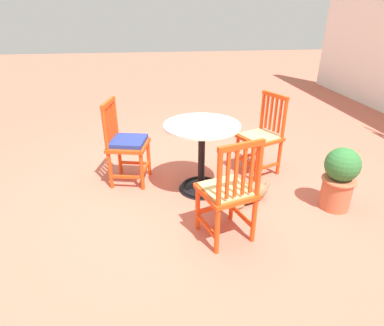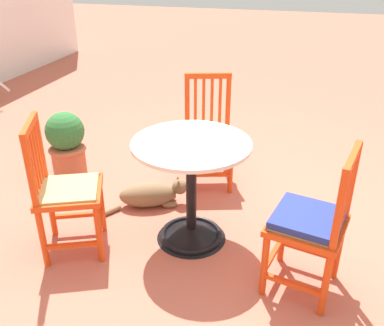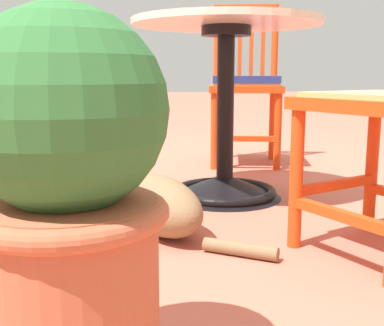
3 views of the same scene
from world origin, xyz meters
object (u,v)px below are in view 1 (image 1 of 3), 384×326
Objects in this scene: orange_chair_at_corner at (262,137)px; orange_chair_by_planter at (126,144)px; tabby_cat at (247,194)px; orange_chair_near_fence at (228,193)px; cafe_table at (201,165)px; terracotta_planter at (340,177)px.

orange_chair_at_corner is 1.00× the size of orange_chair_by_planter.
orange_chair_at_corner is 0.80m from tabby_cat.
orange_chair_near_fence is 1.39m from orange_chair_by_planter.
orange_chair_near_fence is 1.00× the size of orange_chair_at_corner.
orange_chair_near_fence is 1.31m from orange_chair_at_corner.
cafe_table reaches higher than terracotta_planter.
orange_chair_near_fence is at bearing -32.98° from tabby_cat.
cafe_table is 0.83m from orange_chair_by_planter.
orange_chair_by_planter reaches higher than tabby_cat.
orange_chair_at_corner is at bearing 152.36° from tabby_cat.
cafe_table is at bearing -112.42° from terracotta_planter.
orange_chair_near_fence reaches higher than cafe_table.
terracotta_planter is (-0.30, 1.14, -0.11)m from orange_chair_near_fence.
terracotta_planter is at bearing 68.54° from orange_chair_by_planter.
cafe_table is at bearing -173.95° from orange_chair_near_fence.
tabby_cat is 0.88m from terracotta_planter.
tabby_cat is (0.32, 0.40, -0.19)m from cafe_table.
terracotta_planter is at bearing 77.32° from tabby_cat.
orange_chair_at_corner reaches higher than tabby_cat.
orange_chair_near_fence is (0.81, 0.09, 0.15)m from cafe_table.
terracotta_planter is (0.51, 1.23, 0.04)m from cafe_table.
orange_chair_by_planter is (0.04, -1.51, 0.01)m from orange_chair_at_corner.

